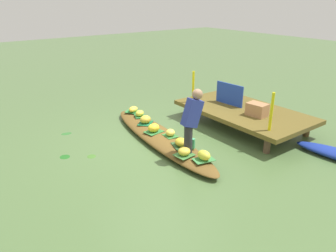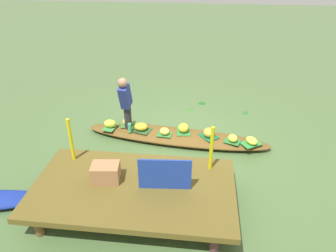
% 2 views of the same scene
% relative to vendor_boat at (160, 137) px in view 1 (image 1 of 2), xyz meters
% --- Properties ---
extents(canal_water, '(40.00, 40.00, 0.00)m').
position_rel_vendor_boat_xyz_m(canal_water, '(0.00, 0.00, -0.09)').
color(canal_water, '#4A6838').
rests_on(canal_water, ground).
extents(dock_platform, '(3.20, 1.80, 0.44)m').
position_rel_vendor_boat_xyz_m(dock_platform, '(0.48, 2.16, 0.29)').
color(dock_platform, brown).
rests_on(dock_platform, ground).
extents(vendor_boat, '(4.11, 1.17, 0.19)m').
position_rel_vendor_boat_xyz_m(vendor_boat, '(0.00, 0.00, 0.00)').
color(vendor_boat, brown).
rests_on(vendor_boat, ground).
extents(leaf_mat_0, '(0.48, 0.48, 0.01)m').
position_rel_vendor_boat_xyz_m(leaf_mat_0, '(-0.71, 0.08, 0.10)').
color(leaf_mat_0, '#176134').
rests_on(leaf_mat_0, vendor_boat).
extents(banana_bunch_0, '(0.24, 0.28, 0.19)m').
position_rel_vendor_boat_xyz_m(banana_bunch_0, '(-0.71, 0.08, 0.19)').
color(banana_bunch_0, gold).
rests_on(banana_bunch_0, vendor_boat).
extents(leaf_mat_1, '(0.33, 0.36, 0.01)m').
position_rel_vendor_boat_xyz_m(leaf_mat_1, '(1.13, -0.24, 0.10)').
color(leaf_mat_1, '#3D7636').
rests_on(leaf_mat_1, vendor_boat).
extents(banana_bunch_1, '(0.31, 0.31, 0.15)m').
position_rel_vendor_boat_xyz_m(banana_bunch_1, '(1.13, -0.24, 0.18)').
color(banana_bunch_1, yellow).
rests_on(banana_bunch_1, vendor_boat).
extents(leaf_mat_2, '(0.49, 0.43, 0.01)m').
position_rel_vendor_boat_xyz_m(leaf_mat_2, '(0.78, -0.03, 0.10)').
color(leaf_mat_2, '#2A4F26').
rests_on(leaf_mat_2, vendor_boat).
extents(banana_bunch_2, '(0.30, 0.25, 0.16)m').
position_rel_vendor_boat_xyz_m(banana_bunch_2, '(0.78, -0.03, 0.18)').
color(banana_bunch_2, gold).
rests_on(banana_bunch_2, vendor_boat).
extents(leaf_mat_3, '(0.34, 0.41, 0.01)m').
position_rel_vendor_boat_xyz_m(leaf_mat_3, '(-0.16, -0.06, 0.10)').
color(leaf_mat_3, '#2F7636').
rests_on(leaf_mat_3, vendor_boat).
extents(banana_bunch_3, '(0.24, 0.28, 0.19)m').
position_rel_vendor_boat_xyz_m(banana_bunch_3, '(-0.16, -0.06, 0.19)').
color(banana_bunch_3, yellow).
rests_on(banana_bunch_3, vendor_boat).
extents(leaf_mat_4, '(0.48, 0.44, 0.01)m').
position_rel_vendor_boat_xyz_m(leaf_mat_4, '(-1.58, 0.27, 0.10)').
color(leaf_mat_4, '#2D863E').
rests_on(leaf_mat_4, vendor_boat).
extents(banana_bunch_4, '(0.32, 0.35, 0.14)m').
position_rel_vendor_boat_xyz_m(banana_bunch_4, '(-1.58, 0.27, 0.17)').
color(banana_bunch_4, yellow).
rests_on(banana_bunch_4, vendor_boat).
extents(leaf_mat_5, '(0.39, 0.35, 0.01)m').
position_rel_vendor_boat_xyz_m(leaf_mat_5, '(-1.20, 0.23, 0.10)').
color(leaf_mat_5, '#2C7535').
rests_on(leaf_mat_5, vendor_boat).
extents(banana_bunch_5, '(0.24, 0.26, 0.15)m').
position_rel_vendor_boat_xyz_m(banana_bunch_5, '(-1.20, 0.23, 0.17)').
color(banana_bunch_5, yellow).
rests_on(banana_bunch_5, vendor_boat).
extents(leaf_mat_6, '(0.33, 0.43, 0.01)m').
position_rel_vendor_boat_xyz_m(leaf_mat_6, '(1.49, -0.07, 0.10)').
color(leaf_mat_6, '#3D8543').
rests_on(leaf_mat_6, vendor_boat).
extents(banana_bunch_6, '(0.29, 0.21, 0.18)m').
position_rel_vendor_boat_xyz_m(banana_bunch_6, '(1.49, -0.07, 0.19)').
color(banana_bunch_6, yellow).
rests_on(banana_bunch_6, vendor_boat).
extents(leaf_mat_7, '(0.33, 0.28, 0.01)m').
position_rel_vendor_boat_xyz_m(leaf_mat_7, '(0.24, 0.10, 0.10)').
color(leaf_mat_7, '#347634').
rests_on(leaf_mat_7, vendor_boat).
extents(banana_bunch_7, '(0.29, 0.29, 0.15)m').
position_rel_vendor_boat_xyz_m(banana_bunch_7, '(0.24, 0.10, 0.17)').
color(banana_bunch_7, '#F2DB50').
rests_on(banana_bunch_7, vendor_boat).
extents(vendor_person, '(0.22, 0.44, 1.24)m').
position_rel_vendor_boat_xyz_m(vendor_person, '(1.09, -0.04, 0.80)').
color(vendor_person, '#28282D').
rests_on(vendor_person, vendor_boat).
extents(water_bottle, '(0.08, 0.08, 0.21)m').
position_rel_vendor_boat_xyz_m(water_bottle, '(1.01, 0.09, 0.20)').
color(water_bottle, '#45AE71').
rests_on(water_bottle, vendor_boat).
extents(market_banner, '(0.81, 0.09, 0.54)m').
position_rel_vendor_boat_xyz_m(market_banner, '(-0.02, 2.16, 0.61)').
color(market_banner, '#1D3B9E').
rests_on(market_banner, dock_platform).
extents(railing_post_west, '(0.06, 0.06, 0.80)m').
position_rel_vendor_boat_xyz_m(railing_post_west, '(-0.72, 1.56, 0.75)').
color(railing_post_west, yellow).
rests_on(railing_post_west, dock_platform).
extents(railing_post_east, '(0.06, 0.06, 0.80)m').
position_rel_vendor_boat_xyz_m(railing_post_east, '(1.68, 1.56, 0.75)').
color(railing_post_east, yellow).
rests_on(railing_post_east, dock_platform).
extents(produce_crate, '(0.47, 0.37, 0.29)m').
position_rel_vendor_boat_xyz_m(produce_crate, '(0.95, 2.06, 0.49)').
color(produce_crate, '#A27249').
rests_on(produce_crate, dock_platform).
extents(drifting_plant_0, '(0.22, 0.21, 0.01)m').
position_rel_vendor_boat_xyz_m(drifting_plant_0, '(-0.53, -1.97, -0.09)').
color(drifting_plant_0, '#1F5D1D').
rests_on(drifting_plant_0, ground).
extents(drifting_plant_1, '(0.23, 0.22, 0.01)m').
position_rel_vendor_boat_xyz_m(drifting_plant_1, '(-0.23, -1.53, -0.09)').
color(drifting_plant_1, '#3D6C27').
rests_on(drifting_plant_1, ground).
extents(drifting_plant_2, '(0.21, 0.27, 0.01)m').
position_rel_vendor_boat_xyz_m(drifting_plant_2, '(-1.66, -1.51, -0.09)').
color(drifting_plant_2, '#2E652B').
rests_on(drifting_plant_2, ground).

